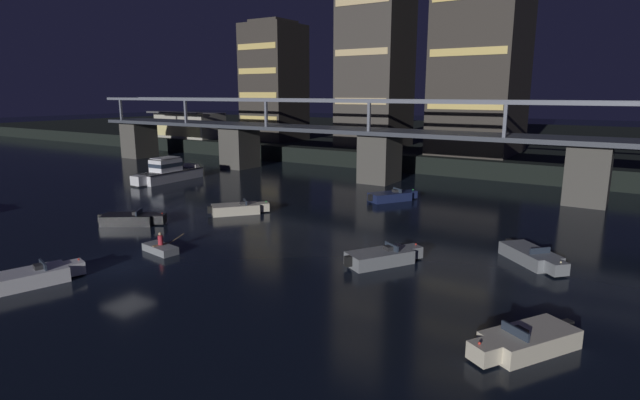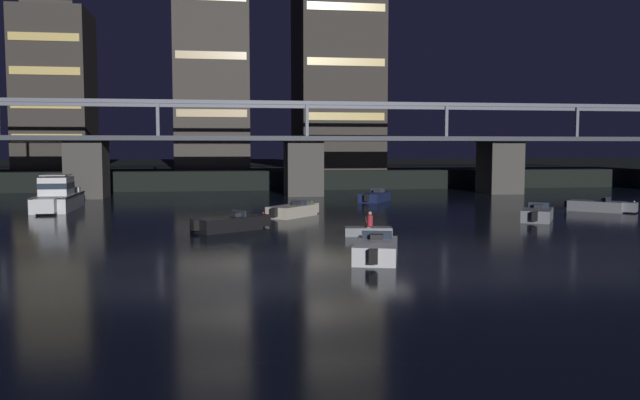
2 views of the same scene
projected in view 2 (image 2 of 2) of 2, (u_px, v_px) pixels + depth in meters
The scene contains 14 objects.
ground_plane at pixel (388, 243), 33.51m from camera, with size 400.00×400.00×0.00m, color black.
far_riverbank at pixel (268, 169), 114.24m from camera, with size 240.00×80.00×2.20m, color black.
river_bridge at pixel (303, 155), 66.70m from camera, with size 90.80×6.40×9.38m.
tower_west_low at pixel (55, 90), 77.99m from camera, with size 8.28×8.86×19.43m.
tower_west_tall at pixel (211, 32), 80.66m from camera, with size 8.95×9.18×34.20m.
tower_central at pixel (336, 42), 82.80m from camera, with size 10.06×13.41×32.28m.
cabin_cruiser_near_left at pixel (57, 197), 51.27m from camera, with size 2.91×9.19×2.79m.
speedboat_near_center at pixel (294, 211), 46.39m from camera, with size 4.17×4.57×1.16m.
speedboat_near_right at pixel (230, 223), 38.57m from camera, with size 4.80×3.78×1.16m.
speedboat_mid_center at pixel (599, 206), 50.01m from camera, with size 4.43×4.34×1.16m.
speedboat_mid_right at pixel (375, 197), 59.40m from camera, with size 3.77×4.80×1.16m.
speedboat_far_left at pixel (376, 250), 28.72m from camera, with size 2.83×5.17×1.16m.
speedboat_far_right at pixel (538, 214), 43.97m from camera, with size 3.70×4.83×1.16m.
dinghy_with_paddler at pixel (368, 231), 36.29m from camera, with size 2.73×2.53×1.36m.
Camera 2 is at (-8.48, -32.31, 4.88)m, focal length 36.77 mm.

